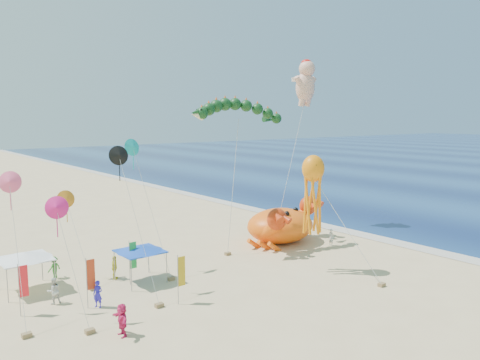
{
  "coord_description": "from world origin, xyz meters",
  "views": [
    {
      "loc": [
        -26.26,
        -28.19,
        11.66
      ],
      "look_at": [
        -2.0,
        2.0,
        6.5
      ],
      "focal_mm": 35.0,
      "sensor_mm": 36.0,
      "label": 1
    }
  ],
  "objects_px": {
    "crab_inflatable": "(281,224)",
    "dragon_kite": "(237,114)",
    "canopy_blue": "(140,248)",
    "cherub_kite": "(306,82)",
    "canopy_white": "(25,256)",
    "octopus_kite": "(313,188)"
  },
  "relations": [
    {
      "from": "cherub_kite",
      "to": "canopy_white",
      "type": "distance_m",
      "value": 32.19
    },
    {
      "from": "crab_inflatable",
      "to": "dragon_kite",
      "type": "xyz_separation_m",
      "value": [
        -4.44,
        1.03,
        10.25
      ]
    },
    {
      "from": "crab_inflatable",
      "to": "octopus_kite",
      "type": "xyz_separation_m",
      "value": [
        -3.93,
        -7.45,
        4.66
      ]
    },
    {
      "from": "octopus_kite",
      "to": "dragon_kite",
      "type": "bearing_deg",
      "value": 93.49
    },
    {
      "from": "crab_inflatable",
      "to": "canopy_blue",
      "type": "xyz_separation_m",
      "value": [
        -15.25,
        -1.41,
        0.69
      ]
    },
    {
      "from": "crab_inflatable",
      "to": "canopy_blue",
      "type": "height_order",
      "value": "crab_inflatable"
    },
    {
      "from": "crab_inflatable",
      "to": "canopy_blue",
      "type": "distance_m",
      "value": 15.33
    },
    {
      "from": "canopy_white",
      "to": "crab_inflatable",
      "type": "bearing_deg",
      "value": -4.66
    },
    {
      "from": "dragon_kite",
      "to": "cherub_kite",
      "type": "xyz_separation_m",
      "value": [
        11.66,
        2.99,
        3.46
      ]
    },
    {
      "from": "crab_inflatable",
      "to": "cherub_kite",
      "type": "bearing_deg",
      "value": 29.14
    },
    {
      "from": "dragon_kite",
      "to": "canopy_blue",
      "type": "bearing_deg",
      "value": -167.24
    },
    {
      "from": "crab_inflatable",
      "to": "canopy_white",
      "type": "bearing_deg",
      "value": 175.34
    },
    {
      "from": "canopy_blue",
      "to": "octopus_kite",
      "type": "bearing_deg",
      "value": -28.07
    },
    {
      "from": "cherub_kite",
      "to": "octopus_kite",
      "type": "bearing_deg",
      "value": -134.16
    },
    {
      "from": "crab_inflatable",
      "to": "canopy_blue",
      "type": "bearing_deg",
      "value": -174.7
    },
    {
      "from": "dragon_kite",
      "to": "cherub_kite",
      "type": "bearing_deg",
      "value": 14.39
    },
    {
      "from": "octopus_kite",
      "to": "canopy_blue",
      "type": "xyz_separation_m",
      "value": [
        -11.33,
        6.04,
        -3.97
      ]
    },
    {
      "from": "octopus_kite",
      "to": "canopy_blue",
      "type": "height_order",
      "value": "octopus_kite"
    },
    {
      "from": "cherub_kite",
      "to": "canopy_blue",
      "type": "distance_m",
      "value": 26.53
    },
    {
      "from": "cherub_kite",
      "to": "dragon_kite",
      "type": "bearing_deg",
      "value": -165.61
    },
    {
      "from": "canopy_blue",
      "to": "canopy_white",
      "type": "xyz_separation_m",
      "value": [
        -6.88,
        3.22,
        0.0
      ]
    },
    {
      "from": "dragon_kite",
      "to": "canopy_blue",
      "type": "relative_size",
      "value": 4.01
    }
  ]
}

